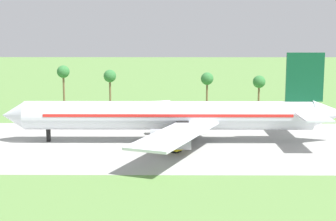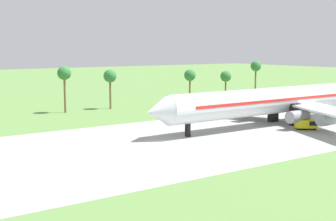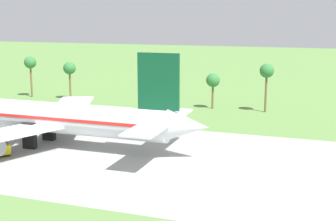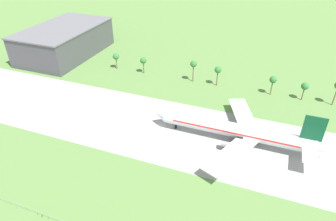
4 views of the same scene
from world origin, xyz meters
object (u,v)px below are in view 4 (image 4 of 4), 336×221
at_px(jet_airliner, 238,131).
at_px(baggage_tug, 231,151).
at_px(terminal_building, 65,41).
at_px(no_stopping_sign, 42,216).

distance_m(jet_airliner, baggage_tug, 9.22).
xyz_separation_m(jet_airliner, baggage_tug, (-0.96, -8.13, -4.23)).
height_order(jet_airliner, terminal_building, terminal_building).
height_order(jet_airliner, baggage_tug, jet_airliner).
height_order(baggage_tug, no_stopping_sign, baggage_tug).
xyz_separation_m(no_stopping_sign, terminal_building, (-73.49, 110.15, 8.12)).
bearing_deg(jet_airliner, baggage_tug, -96.71).
bearing_deg(jet_airliner, no_stopping_sign, -129.70).
distance_m(jet_airliner, no_stopping_sign, 74.42).
bearing_deg(jet_airliner, terminal_building, 156.34).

